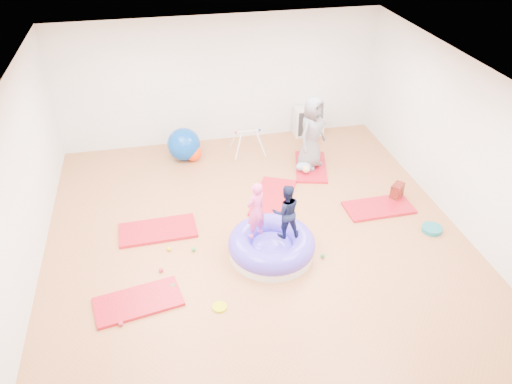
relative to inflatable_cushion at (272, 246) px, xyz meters
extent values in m
cube|color=#A36D3B|center=(-0.15, 0.22, -0.17)|extent=(7.00, 8.00, 0.01)
cube|color=white|center=(-0.15, 0.22, 2.63)|extent=(7.00, 8.00, 0.01)
cube|color=silver|center=(-0.15, 4.22, 1.23)|extent=(7.00, 0.01, 2.80)
cube|color=silver|center=(-3.65, 0.22, 1.23)|extent=(0.01, 8.00, 2.80)
cube|color=silver|center=(3.35, 0.22, 1.23)|extent=(0.01, 8.00, 2.80)
cube|color=red|center=(-2.15, -0.65, -0.15)|extent=(1.33, 0.83, 0.05)
cube|color=red|center=(-1.78, 0.99, -0.15)|extent=(1.33, 0.70, 0.05)
cube|color=red|center=(0.41, 1.55, -0.15)|extent=(1.18, 1.49, 0.06)
cube|color=red|center=(2.24, 0.82, -0.15)|extent=(1.26, 0.65, 0.05)
cube|color=red|center=(1.46, 2.50, -0.15)|extent=(0.92, 1.36, 0.05)
cylinder|color=white|center=(0.00, 0.00, -0.10)|extent=(1.37, 1.37, 0.15)
torus|color=#503BDE|center=(0.00, 0.00, 0.05)|extent=(1.41, 1.41, 0.37)
ellipsoid|color=#503BDE|center=(0.00, 0.00, -0.04)|extent=(0.75, 0.75, 0.34)
imported|color=#F0499D|center=(-0.24, 0.09, 0.73)|extent=(0.43, 0.39, 0.98)
imported|color=#111734|center=(0.22, 0.00, 0.70)|extent=(0.46, 0.36, 0.92)
imported|color=slate|center=(1.43, 2.52, 0.64)|extent=(0.88, 0.85, 1.52)
ellipsoid|color=#8AA1CB|center=(1.25, 2.36, -0.03)|extent=(0.33, 0.22, 0.19)
sphere|color=#EFC681|center=(1.25, 2.21, 0.00)|extent=(0.16, 0.16, 0.16)
sphere|color=#CFD503|center=(-1.63, 0.44, -0.14)|extent=(0.07, 0.07, 0.07)
sphere|color=#C02B41|center=(-2.39, -1.03, -0.14)|extent=(0.07, 0.07, 0.07)
sphere|color=green|center=(-1.24, 0.35, -0.14)|extent=(0.07, 0.07, 0.07)
sphere|color=#C02B41|center=(-1.79, -0.05, -0.14)|extent=(0.07, 0.07, 0.07)
sphere|color=#CFD503|center=(0.45, 0.28, -0.14)|extent=(0.07, 0.07, 0.07)
sphere|color=green|center=(0.79, -0.26, -0.14)|extent=(0.07, 0.07, 0.07)
sphere|color=green|center=(-1.63, -0.44, -0.14)|extent=(0.07, 0.07, 0.07)
sphere|color=#0741A6|center=(-1.08, 3.45, 0.18)|extent=(0.70, 0.70, 0.70)
sphere|color=#FF3A06|center=(-0.91, 3.35, 0.02)|extent=(0.38, 0.38, 0.38)
cylinder|color=silver|center=(0.05, 3.20, 0.11)|extent=(0.20, 0.21, 0.54)
cylinder|color=silver|center=(0.05, 3.66, 0.11)|extent=(0.20, 0.21, 0.54)
cylinder|color=silver|center=(0.55, 3.20, 0.11)|extent=(0.20, 0.21, 0.54)
cylinder|color=silver|center=(0.55, 3.66, 0.11)|extent=(0.20, 0.21, 0.54)
cylinder|color=silver|center=(0.30, 3.43, 0.35)|extent=(0.52, 0.03, 0.03)
sphere|color=#C02B41|center=(0.04, 3.43, 0.35)|extent=(0.06, 0.06, 0.06)
sphere|color=#0741A6|center=(0.56, 3.43, 0.35)|extent=(0.06, 0.06, 0.06)
cube|color=silver|center=(1.85, 4.02, 0.16)|extent=(0.67, 0.33, 0.67)
cube|color=#252525|center=(1.85, 3.86, 0.16)|extent=(0.58, 0.02, 0.58)
cube|color=silver|center=(1.85, 3.97, 0.16)|extent=(0.02, 0.23, 0.59)
cube|color=silver|center=(1.85, 3.97, 0.16)|extent=(0.59, 0.23, 0.02)
cylinder|color=#196F77|center=(2.86, 0.01, -0.13)|extent=(0.35, 0.35, 0.08)
cube|color=red|center=(2.69, 1.06, -0.01)|extent=(0.32, 0.31, 0.32)
cylinder|color=#CFD503|center=(-1.01, -0.99, -0.16)|extent=(0.21, 0.21, 0.03)
camera|label=1|loc=(-1.56, -6.04, 5.17)|focal=35.00mm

